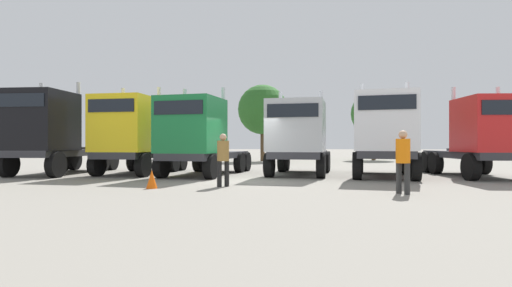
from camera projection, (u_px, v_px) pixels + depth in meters
name	position (u px, v px, depth m)	size (l,w,h in m)	color
ground	(246.00, 180.00, 15.71)	(200.00, 200.00, 0.00)	gray
semi_truck_black	(49.00, 132.00, 18.28)	(2.58, 6.39, 4.36)	#333338
semi_truck_yellow	(132.00, 134.00, 18.55)	(3.00, 5.93, 4.18)	#333338
semi_truck_green	(197.00, 136.00, 17.67)	(3.46, 6.65, 4.01)	#333338
semi_truck_silver	(298.00, 136.00, 18.05)	(3.23, 6.06, 3.93)	#333338
semi_truck_white	(385.00, 134.00, 16.86)	(3.51, 6.26, 4.13)	#333338
semi_truck_red	(485.00, 136.00, 16.64)	(2.84, 5.94, 3.92)	#333338
visitor_in_hivis	(403.00, 157.00, 11.42)	(0.56, 0.56, 1.82)	#2E2E2E
visitor_with_camera	(223.00, 156.00, 13.36)	(0.56, 0.56, 1.78)	black
traffic_cone_mid	(152.00, 179.00, 12.85)	(0.36, 0.36, 0.60)	#F2590C
oak_far_left	(178.00, 122.00, 38.86)	(3.33, 3.33, 5.24)	#4C3823
oak_far_centre	(263.00, 110.00, 33.58)	(4.17, 4.17, 6.43)	#4C3823
oak_far_right	(374.00, 114.00, 35.99)	(4.05, 4.05, 6.22)	#4C3823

